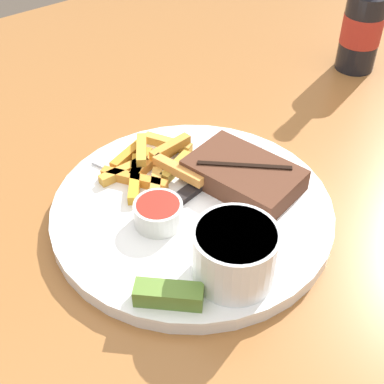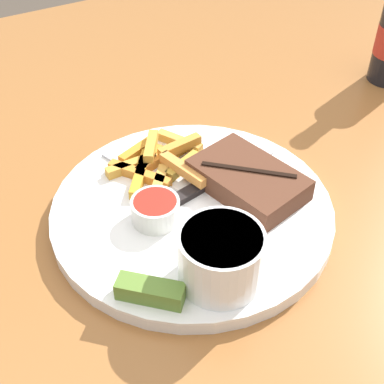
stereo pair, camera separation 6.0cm
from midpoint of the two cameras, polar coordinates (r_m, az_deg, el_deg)
name	(u,v)px [view 2 (the right image)]	position (r m, az deg, el deg)	size (l,w,h in m)	color
dining_table	(192,254)	(0.68, 2.53, -6.79)	(1.34, 1.40, 0.78)	#935B2D
dinner_plate	(192,210)	(0.63, 2.74, -2.11)	(0.33, 0.33, 0.02)	white
steak_portion	(248,180)	(0.64, 8.66, 1.21)	(0.15, 0.11, 0.03)	#512D1E
fries_pile	(158,161)	(0.67, -1.04, 3.21)	(0.13, 0.13, 0.02)	gold
coleslaw_cup	(221,255)	(0.52, 6.42, -6.90)	(0.08, 0.08, 0.06)	white
dipping_sauce_cup	(155,209)	(0.59, -1.07, -1.94)	(0.05, 0.05, 0.03)	silver
pickle_spear	(150,291)	(0.52, -1.16, -10.70)	(0.06, 0.06, 0.02)	#567A2D
fork_utensil	(139,173)	(0.66, -3.16, 1.97)	(0.13, 0.06, 0.00)	#B7B7BC
knife_utensil	(212,181)	(0.65, 4.80, 1.06)	(0.05, 0.17, 0.01)	#B7B7BC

